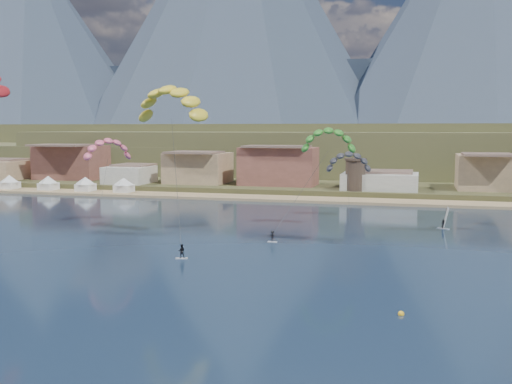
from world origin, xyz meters
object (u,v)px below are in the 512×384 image
at_px(kitesurfer_green, 328,137).
at_px(buoy, 401,314).
at_px(windsurfer, 444,222).
at_px(watchtower, 355,174).
at_px(kitesurfer_yellow, 171,98).

relative_size(kitesurfer_green, buoy, 34.96).
bearing_deg(buoy, windsurfer, 83.61).
distance_m(kitesurfer_green, buoy, 52.60).
relative_size(watchtower, buoy, 13.74).
height_order(watchtower, kitesurfer_green, kitesurfer_green).
relative_size(kitesurfer_yellow, buoy, 44.29).
relative_size(kitesurfer_green, windsurfer, 5.45).
bearing_deg(buoy, watchtower, 98.40).
bearing_deg(kitesurfer_green, windsurfer, 19.32).
bearing_deg(windsurfer, kitesurfer_green, -160.68).
bearing_deg(watchtower, buoy, -81.60).
bearing_deg(kitesurfer_green, watchtower, 90.19).
bearing_deg(windsurfer, kitesurfer_yellow, -151.46).
relative_size(kitesurfer_yellow, kitesurfer_green, 1.27).
relative_size(watchtower, kitesurfer_green, 0.39).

